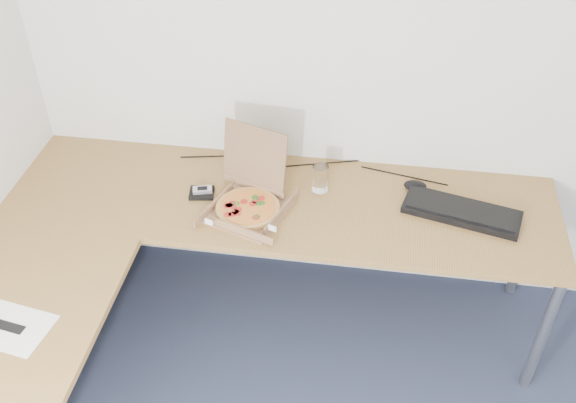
% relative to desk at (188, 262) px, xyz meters
% --- Properties ---
extents(desk, '(2.50, 2.20, 0.73)m').
position_rel_desk_xyz_m(desk, '(0.00, 0.00, 0.00)').
color(desk, olive).
rests_on(desk, ground).
extents(pizza_box, '(0.32, 0.37, 0.32)m').
position_rel_desk_xyz_m(pizza_box, '(0.19, 0.33, 0.07)').
color(pizza_box, '#906847').
rests_on(pizza_box, desk).
extents(drinking_glass, '(0.07, 0.07, 0.13)m').
position_rel_desk_xyz_m(drinking_glass, '(0.49, 0.53, 0.09)').
color(drinking_glass, white).
rests_on(drinking_glass, desk).
extents(keyboard, '(0.54, 0.30, 0.03)m').
position_rel_desk_xyz_m(keyboard, '(1.13, 0.44, 0.05)').
color(keyboard, black).
rests_on(keyboard, desk).
extents(mouse, '(0.12, 0.09, 0.04)m').
position_rel_desk_xyz_m(mouse, '(0.93, 0.60, 0.05)').
color(mouse, black).
rests_on(mouse, desk).
extents(wallet, '(0.12, 0.11, 0.02)m').
position_rel_desk_xyz_m(wallet, '(-0.04, 0.41, 0.04)').
color(wallet, black).
rests_on(wallet, desk).
extents(phone, '(0.10, 0.07, 0.02)m').
position_rel_desk_xyz_m(phone, '(-0.04, 0.41, 0.06)').
color(phone, '#B2B5BA').
rests_on(phone, wallet).
extents(paper_sheet, '(0.33, 0.25, 0.00)m').
position_rel_desk_xyz_m(paper_sheet, '(-0.55, -0.46, 0.03)').
color(paper_sheet, white).
rests_on(paper_sheet, desk).
extents(cable_bundle, '(0.63, 0.13, 0.01)m').
position_rel_desk_xyz_m(cable_bundle, '(0.40, 0.71, 0.03)').
color(cable_bundle, black).
rests_on(cable_bundle, desk).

